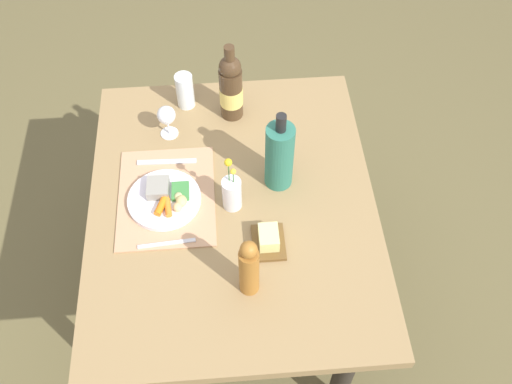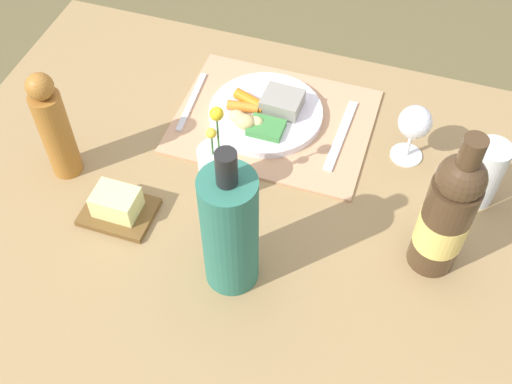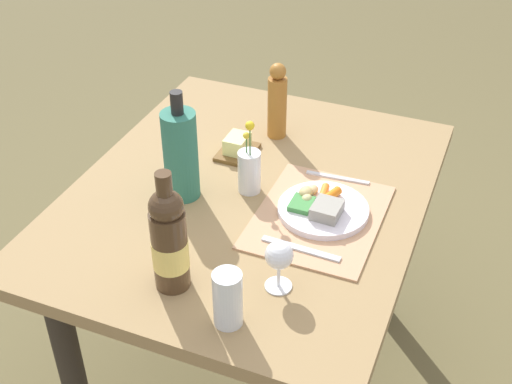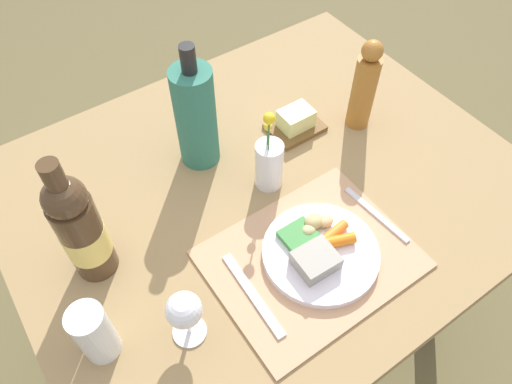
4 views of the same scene
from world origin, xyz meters
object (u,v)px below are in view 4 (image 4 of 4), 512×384
Objects in this scene: cooler_bottle at (196,116)px; wine_bottle at (80,229)px; fork at (253,294)px; flower_vase at (270,164)px; knife at (376,214)px; dining_table at (265,212)px; pepper_mill at (364,87)px; dinner_plate at (319,250)px; water_tumbler at (96,335)px; wine_glass at (184,311)px; butter_dish at (296,122)px.

cooler_bottle reaches higher than wine_bottle.
wine_bottle is (-0.32, -0.14, 0.00)m from cooler_bottle.
flower_vase reaches higher than fork.
dining_table is at bearing 120.17° from knife.
pepper_mill is (0.49, 0.25, 0.11)m from fork.
cooler_bottle is (-0.06, 0.37, 0.11)m from dinner_plate.
water_tumbler is at bearing -110.02° from wine_bottle.
pepper_mill is 0.30m from flower_vase.
dinner_plate is at bearing -97.47° from flower_vase.
fork is at bearing -130.47° from dining_table.
dinner_plate is 1.86× the size of wine_glass.
water_tumbler is at bearing -158.29° from butter_dish.
dinner_plate is at bearing -95.56° from dining_table.
wine_glass reaches higher than dining_table.
cooler_bottle is 2.38× the size of butter_dish.
water_tumbler is at bearing 169.76° from knife.
wine_bottle is at bearing 177.03° from dining_table.
cooler_bottle reaches higher than butter_dish.
water_tumbler is at bearing 170.82° from dinner_plate.
butter_dish reaches higher than knife.
flower_vase is 0.41m from wine_bottle.
flower_vase is (-0.30, -0.04, -0.05)m from pepper_mill.
wine_bottle is 0.58m from butter_dish.
wine_bottle reaches higher than dinner_plate.
wine_glass is at bearing -146.98° from dining_table.
dining_table is 3.69× the size of wine_bottle.
pepper_mill is at bearing 37.33° from dinner_plate.
flower_vase reaches higher than wine_glass.
flower_vase is (0.01, -0.00, 0.18)m from dining_table.
wine_glass is (-0.30, 0.01, 0.07)m from dinner_plate.
fork is 0.34m from wine_bottle.
water_tumbler is (-0.44, 0.07, 0.04)m from dinner_plate.
wine_glass reaches higher than fork.
flower_vase is at bearing -16.66° from dining_table.
cooler_bottle is (-0.22, 0.37, 0.12)m from knife.
cooler_bottle is (-0.08, 0.16, 0.24)m from dining_table.
flower_vase is (0.19, 0.21, 0.06)m from fork.
pepper_mill reaches higher than butter_dish.
dinner_plate is at bearing -9.18° from water_tumbler.
wine_glass is at bearing -147.20° from butter_dish.
knife is 0.25m from flower_vase.
butter_dish is (-0.14, 0.07, -0.09)m from pepper_mill.
pepper_mill is 0.78× the size of wine_bottle.
butter_dish is at bearing -12.74° from cooler_bottle.
pepper_mill reaches higher than wine_glass.
dinner_plate is at bearing -32.00° from wine_bottle.
knife is (0.32, 0.00, 0.00)m from fork.
dining_table is 0.47m from wine_bottle.
pepper_mill is at bearing -17.85° from cooler_bottle.
pepper_mill is (0.31, 0.03, 0.23)m from dining_table.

